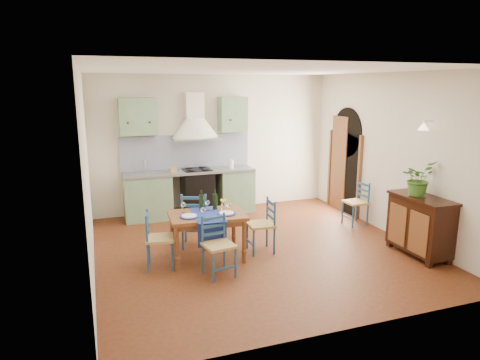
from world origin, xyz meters
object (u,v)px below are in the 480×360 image
at_px(chair_near, 218,245).
at_px(potted_plant, 418,178).
at_px(sideboard, 420,224).
at_px(dining_table, 207,219).

bearing_deg(chair_near, potted_plant, -4.51).
bearing_deg(potted_plant, chair_near, 175.49).
bearing_deg(sideboard, dining_table, 163.45).
height_order(chair_near, potted_plant, potted_plant).
bearing_deg(sideboard, potted_plant, 109.21).
relative_size(dining_table, sideboard, 1.10).
distance_m(dining_table, chair_near, 0.62).
relative_size(chair_near, potted_plant, 1.56).
distance_m(dining_table, potted_plant, 3.25).
height_order(chair_near, sideboard, sideboard).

